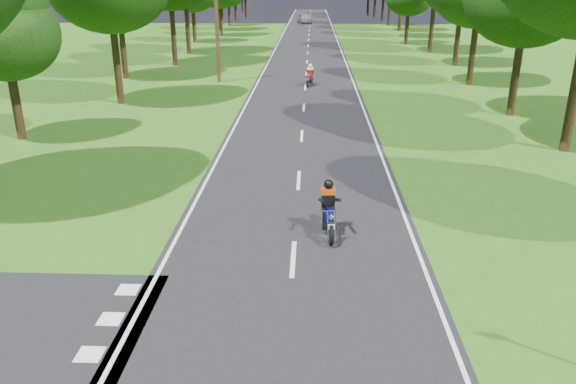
{
  "coord_description": "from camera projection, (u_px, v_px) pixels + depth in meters",
  "views": [
    {
      "loc": [
        0.4,
        -10.91,
        6.84
      ],
      "look_at": [
        -0.22,
        4.0,
        1.1
      ],
      "focal_mm": 35.0,
      "sensor_mm": 36.0,
      "label": 1
    }
  ],
  "objects": [
    {
      "name": "distant_car",
      "position": [
        304.0,
        18.0,
        87.54
      ],
      "size": [
        2.75,
        4.54,
        1.45
      ],
      "primitive_type": "imported",
      "rotation": [
        0.0,
        0.0,
        0.26
      ],
      "color": "#AEB0B5",
      "rests_on": "main_road"
    },
    {
      "name": "road_markings",
      "position": [
        307.0,
        48.0,
        57.53
      ],
      "size": [
        7.4,
        140.0,
        0.01
      ],
      "color": "silver",
      "rests_on": "main_road"
    },
    {
      "name": "ground",
      "position": [
        290.0,
        301.0,
        12.65
      ],
      "size": [
        160.0,
        160.0,
        0.0
      ],
      "primitive_type": "plane",
      "color": "#2E5814",
      "rests_on": "ground"
    },
    {
      "name": "rider_near_blue",
      "position": [
        329.0,
        208.0,
        15.71
      ],
      "size": [
        0.74,
        1.88,
        1.54
      ],
      "primitive_type": null,
      "rotation": [
        0.0,
        0.0,
        0.07
      ],
      "color": "#0B0C83",
      "rests_on": "main_road"
    },
    {
      "name": "rider_far_red",
      "position": [
        310.0,
        75.0,
        37.33
      ],
      "size": [
        0.85,
        1.78,
        1.43
      ],
      "primitive_type": null,
      "rotation": [
        0.0,
        0.0,
        -0.17
      ],
      "color": "maroon",
      "rests_on": "main_road"
    },
    {
      "name": "main_road",
      "position": [
        308.0,
        46.0,
        59.27
      ],
      "size": [
        7.0,
        140.0,
        0.02
      ],
      "primitive_type": "cube",
      "color": "black",
      "rests_on": "ground"
    },
    {
      "name": "telegraph_pole",
      "position": [
        217.0,
        21.0,
        37.53
      ],
      "size": [
        1.2,
        0.26,
        8.0
      ],
      "color": "#382616",
      "rests_on": "ground"
    }
  ]
}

